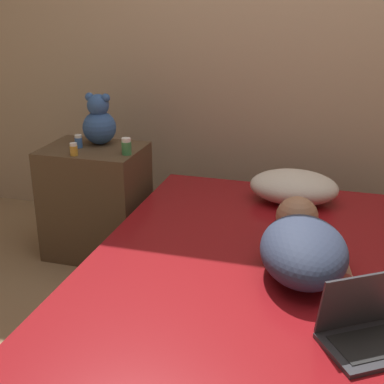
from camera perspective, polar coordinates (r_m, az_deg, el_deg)
ground_plane at (r=2.35m, az=7.09°, el=-16.34°), size 12.00×12.00×0.00m
wall_back at (r=3.10m, az=12.22°, el=18.35°), size 8.00×0.06×2.60m
bed at (r=2.24m, az=7.32°, el=-12.28°), size 1.41×1.90×0.40m
nightstand at (r=3.01m, az=-10.18°, el=-1.00°), size 0.52×0.40×0.62m
pillow at (r=2.73m, az=10.80°, el=0.55°), size 0.44×0.33×0.16m
person_lying at (r=2.10m, az=11.77°, el=-5.53°), size 0.41×0.69×0.20m
laptop at (r=1.76m, az=18.41°, el=-13.60°), size 0.36×0.34×0.22m
teddy_bear at (r=2.94m, az=-9.88°, el=7.35°), size 0.18×0.18×0.28m
bottle_amber at (r=2.78m, az=-12.50°, el=4.46°), size 0.04×0.04×0.07m
bottle_green at (r=2.75m, az=-7.01°, el=4.84°), size 0.05×0.05×0.09m
bottle_blue at (r=2.92m, az=-12.02°, el=5.31°), size 0.04×0.04×0.07m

